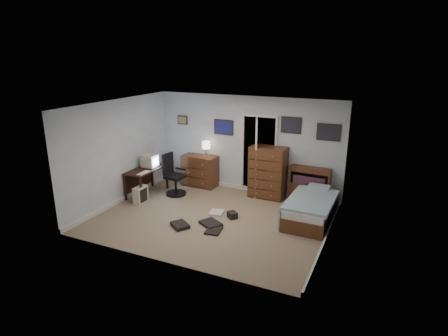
# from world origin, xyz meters

# --- Properties ---
(floor) EXTENTS (5.00, 4.00, 0.02)m
(floor) POSITION_xyz_m (0.00, 0.00, -0.01)
(floor) COLOR gray
(floor) RESTS_ON ground
(computer_desk) EXTENTS (0.56, 1.21, 0.70)m
(computer_desk) POSITION_xyz_m (-2.28, 0.60, 0.54)
(computer_desk) COLOR black
(computer_desk) RESTS_ON floor
(crt_monitor) EXTENTS (0.36, 0.34, 0.33)m
(crt_monitor) POSITION_xyz_m (-2.18, 0.75, 0.87)
(crt_monitor) COLOR beige
(crt_monitor) RESTS_ON computer_desk
(keyboard) EXTENTS (0.14, 0.37, 0.02)m
(keyboard) POSITION_xyz_m (-2.02, 0.25, 0.71)
(keyboard) COLOR beige
(keyboard) RESTS_ON computer_desk
(pc_tower) EXTENTS (0.19, 0.39, 0.42)m
(pc_tower) POSITION_xyz_m (-2.00, 0.05, 0.21)
(pc_tower) COLOR beige
(pc_tower) RESTS_ON floor
(office_chair) EXTENTS (0.56, 0.56, 1.08)m
(office_chair) POSITION_xyz_m (-1.57, 0.89, 0.42)
(office_chair) COLOR black
(office_chair) RESTS_ON floor
(media_stack) EXTENTS (0.16, 0.16, 0.78)m
(media_stack) POSITION_xyz_m (-2.32, 1.85, 0.39)
(media_stack) COLOR maroon
(media_stack) RESTS_ON floor
(low_dresser) EXTENTS (0.98, 0.53, 0.85)m
(low_dresser) POSITION_xyz_m (-1.27, 1.77, 0.43)
(low_dresser) COLOR brown
(low_dresser) RESTS_ON floor
(table_lamp) EXTENTS (0.22, 0.22, 0.41)m
(table_lamp) POSITION_xyz_m (-1.07, 1.77, 1.15)
(table_lamp) COLOR gold
(table_lamp) RESTS_ON low_dresser
(doorway) EXTENTS (0.96, 1.12, 2.05)m
(doorway) POSITION_xyz_m (0.35, 2.27, 1.00)
(doorway) COLOR black
(doorway) RESTS_ON floor
(tall_dresser) EXTENTS (0.90, 0.55, 1.30)m
(tall_dresser) POSITION_xyz_m (0.68, 1.75, 0.65)
(tall_dresser) COLOR brown
(tall_dresser) RESTS_ON floor
(headboard_bookcase) EXTENTS (0.99, 0.29, 0.88)m
(headboard_bookcase) POSITION_xyz_m (1.72, 1.86, 0.47)
(headboard_bookcase) COLOR brown
(headboard_bookcase) RESTS_ON floor
(bed) EXTENTS (0.98, 1.78, 0.58)m
(bed) POSITION_xyz_m (1.99, 0.82, 0.27)
(bed) COLOR brown
(bed) RESTS_ON floor
(wall_posters) EXTENTS (4.38, 0.04, 0.60)m
(wall_posters) POSITION_xyz_m (0.57, 1.98, 1.75)
(wall_posters) COLOR #331E11
(wall_posters) RESTS_ON floor
(floor_clutter) EXTENTS (1.21, 1.38, 0.14)m
(floor_clutter) POSITION_xyz_m (0.01, -0.30, 0.04)
(floor_clutter) COLOR black
(floor_clutter) RESTS_ON floor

